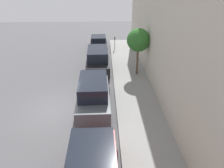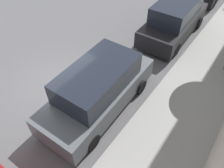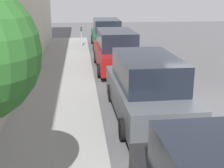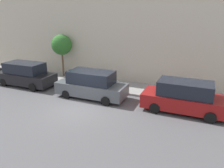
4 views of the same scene
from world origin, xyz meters
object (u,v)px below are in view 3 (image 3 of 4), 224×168
Objects in this scene: parked_minivan_second at (116,51)px; parking_meter_near at (81,34)px; parked_minivan_third at (147,88)px; parked_minivan_nearest at (107,34)px.

parking_meter_near is (1.63, -6.03, 0.05)m from parked_minivan_second.
parked_minivan_third is 12.35m from parking_meter_near.
parked_minivan_third is at bearing 98.54° from parking_meter_near.
parking_meter_near is at bearing -81.46° from parked_minivan_third.
parked_minivan_second is 3.68× the size of parking_meter_near.
parked_minivan_second is 6.25m from parking_meter_near.
parked_minivan_nearest reaches higher than parking_meter_near.
parking_meter_near is at bearing 12.28° from parked_minivan_nearest.
parked_minivan_second is 1.00× the size of parked_minivan_third.
parked_minivan_nearest is at bearing -90.83° from parked_minivan_second.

